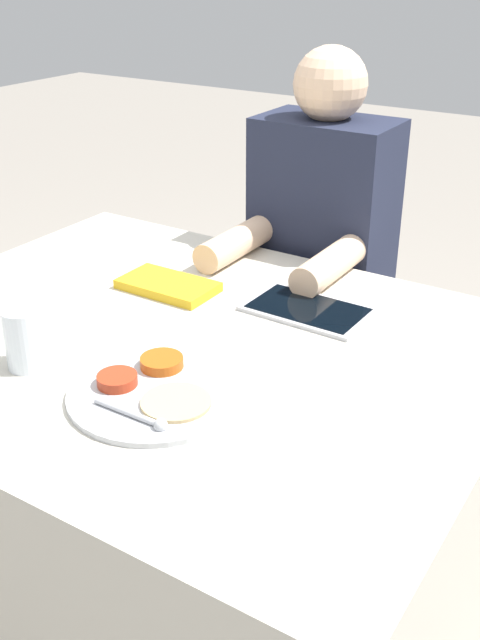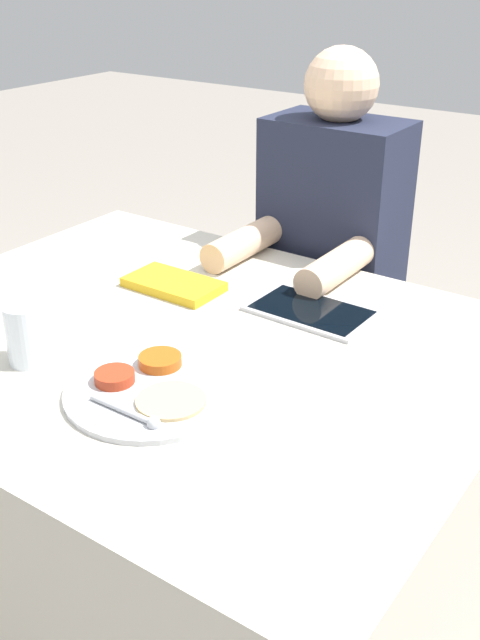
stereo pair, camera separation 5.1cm
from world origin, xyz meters
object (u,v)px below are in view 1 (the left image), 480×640
person_diner (318,302)px  drinking_glass (26,338)px  thali_tray (155,390)px  tablet_device (308,310)px  red_notebook (168,286)px

person_diner → drinking_glass: (-0.15, -0.83, 0.22)m
thali_tray → tablet_device: thali_tray is taller
tablet_device → drinking_glass: (-0.31, -0.45, 0.05)m
person_diner → drinking_glass: person_diner is taller
thali_tray → red_notebook: thali_tray is taller
red_notebook → tablet_device: red_notebook is taller
thali_tray → person_diner: bearing=96.8°
person_diner → drinking_glass: 0.87m
tablet_device → thali_tray: bearing=-99.2°
red_notebook → drinking_glass: bearing=-91.2°
thali_tray → drinking_glass: bearing=-169.6°
thali_tray → drinking_glass: size_ratio=2.64×
person_diner → thali_tray: bearing=-83.2°
tablet_device → red_notebook: bearing=-167.7°
thali_tray → red_notebook: (-0.24, 0.34, 0.00)m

